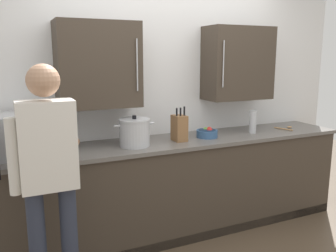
# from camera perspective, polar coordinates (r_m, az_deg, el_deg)

# --- Properties ---
(back_wall_tiled) EXTENTS (4.10, 0.44, 2.74)m
(back_wall_tiled) POSITION_cam_1_polar(r_m,az_deg,el_deg) (3.55, -0.16, 6.83)
(back_wall_tiled) COLOR white
(back_wall_tiled) RESTS_ON ground_plane
(counter_unit) EXTENTS (3.41, 0.61, 0.92)m
(counter_unit) POSITION_cam_1_polar(r_m,az_deg,el_deg) (3.49, 1.93, -9.52)
(counter_unit) COLOR #3D3328
(counter_unit) RESTS_ON ground_plane
(microwave_oven) EXTENTS (0.59, 0.81, 0.33)m
(microwave_oven) POSITION_cam_1_polar(r_m,az_deg,el_deg) (3.01, -22.03, -1.33)
(microwave_oven) COLOR #B7BABF
(microwave_oven) RESTS_ON counter_unit
(wooden_spoon) EXTENTS (0.21, 0.20, 0.02)m
(wooden_spoon) POSITION_cam_1_polar(r_m,az_deg,el_deg) (4.06, 18.37, -0.28)
(wooden_spoon) COLOR tan
(wooden_spoon) RESTS_ON counter_unit
(fruit_bowl) EXTENTS (0.20, 0.20, 0.10)m
(fruit_bowl) POSITION_cam_1_polar(r_m,az_deg,el_deg) (3.46, 6.25, -1.10)
(fruit_bowl) COLOR #335684
(fruit_bowl) RESTS_ON counter_unit
(stock_pot) EXTENTS (0.36, 0.27, 0.27)m
(stock_pot) POSITION_cam_1_polar(r_m,az_deg,el_deg) (3.10, -5.36, -1.03)
(stock_pot) COLOR #B7BABF
(stock_pot) RESTS_ON counter_unit
(thermos_flask) EXTENTS (0.07, 0.07, 0.23)m
(thermos_flask) POSITION_cam_1_polar(r_m,az_deg,el_deg) (3.71, 13.36, 0.67)
(thermos_flask) COLOR #B7BABF
(thermos_flask) RESTS_ON counter_unit
(knife_block) EXTENTS (0.11, 0.15, 0.32)m
(knife_block) POSITION_cam_1_polar(r_m,az_deg,el_deg) (3.29, 1.82, -0.30)
(knife_block) COLOR brown
(knife_block) RESTS_ON counter_unit
(person_figure) EXTENTS (0.44, 0.52, 1.64)m
(person_figure) POSITION_cam_1_polar(r_m,az_deg,el_deg) (2.38, -18.54, -6.68)
(person_figure) COLOR #282D3D
(person_figure) RESTS_ON ground_plane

